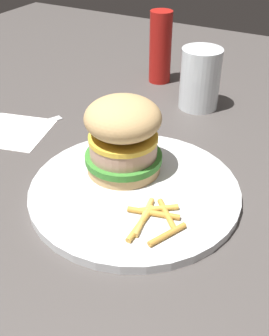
{
  "coord_description": "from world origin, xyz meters",
  "views": [
    {
      "loc": [
        -0.35,
        -0.22,
        0.34
      ],
      "look_at": [
        0.03,
        -0.01,
        0.04
      ],
      "focal_mm": 44.34,
      "sensor_mm": 36.0,
      "label": 1
    }
  ],
  "objects_px": {
    "ketchup_bottle": "(160,47)",
    "fork": "(13,130)",
    "plate": "(134,190)",
    "fries_pile": "(154,218)",
    "drink_glass": "(200,83)",
    "sandwich": "(123,136)",
    "napkin": "(14,131)"
  },
  "relations": [
    {
      "from": "ketchup_bottle",
      "to": "fork",
      "type": "bearing_deg",
      "value": 159.05
    },
    {
      "from": "plate",
      "to": "ketchup_bottle",
      "type": "relative_size",
      "value": 1.96
    },
    {
      "from": "fork",
      "to": "fries_pile",
      "type": "bearing_deg",
      "value": -107.23
    },
    {
      "from": "drink_glass",
      "to": "sandwich",
      "type": "bearing_deg",
      "value": 177.78
    },
    {
      "from": "sandwich",
      "to": "fork",
      "type": "bearing_deg",
      "value": 85.06
    },
    {
      "from": "napkin",
      "to": "drink_glass",
      "type": "relative_size",
      "value": 1.02
    },
    {
      "from": "napkin",
      "to": "ketchup_bottle",
      "type": "distance_m",
      "value": 0.34
    },
    {
      "from": "sandwich",
      "to": "drink_glass",
      "type": "relative_size",
      "value": 0.98
    },
    {
      "from": "plate",
      "to": "drink_glass",
      "type": "distance_m",
      "value": 0.29
    },
    {
      "from": "napkin",
      "to": "drink_glass",
      "type": "xyz_separation_m",
      "value": [
        0.24,
        -0.23,
        0.05
      ]
    },
    {
      "from": "ketchup_bottle",
      "to": "sandwich",
      "type": "bearing_deg",
      "value": -162.43
    },
    {
      "from": "drink_glass",
      "to": "ketchup_bottle",
      "type": "relative_size",
      "value": 0.77
    },
    {
      "from": "fries_pile",
      "to": "napkin",
      "type": "bearing_deg",
      "value": 72.49
    },
    {
      "from": "plate",
      "to": "ketchup_bottle",
      "type": "xyz_separation_m",
      "value": [
        0.36,
        0.14,
        0.06
      ]
    },
    {
      "from": "sandwich",
      "to": "napkin",
      "type": "distance_m",
      "value": 0.23
    },
    {
      "from": "drink_glass",
      "to": "fork",
      "type": "bearing_deg",
      "value": 135.43
    },
    {
      "from": "sandwich",
      "to": "plate",
      "type": "bearing_deg",
      "value": -131.5
    },
    {
      "from": "ketchup_bottle",
      "to": "drink_glass",
      "type": "bearing_deg",
      "value": -122.79
    },
    {
      "from": "fork",
      "to": "ketchup_bottle",
      "type": "height_order",
      "value": "ketchup_bottle"
    },
    {
      "from": "sandwich",
      "to": "fries_pile",
      "type": "relative_size",
      "value": 1.28
    },
    {
      "from": "plate",
      "to": "sandwich",
      "type": "height_order",
      "value": "sandwich"
    },
    {
      "from": "plate",
      "to": "fries_pile",
      "type": "height_order",
      "value": "fries_pile"
    },
    {
      "from": "plate",
      "to": "ketchup_bottle",
      "type": "distance_m",
      "value": 0.39
    },
    {
      "from": "plate",
      "to": "fries_pile",
      "type": "xyz_separation_m",
      "value": [
        -0.05,
        -0.05,
        0.01
      ]
    },
    {
      "from": "fork",
      "to": "drink_glass",
      "type": "height_order",
      "value": "drink_glass"
    },
    {
      "from": "fries_pile",
      "to": "fork",
      "type": "relative_size",
      "value": 0.51
    },
    {
      "from": "plate",
      "to": "ketchup_bottle",
      "type": "height_order",
      "value": "ketchup_bottle"
    },
    {
      "from": "fries_pile",
      "to": "napkin",
      "type": "xyz_separation_m",
      "value": [
        0.1,
        0.31,
        -0.01
      ]
    },
    {
      "from": "napkin",
      "to": "fries_pile",
      "type": "bearing_deg",
      "value": -107.51
    },
    {
      "from": "sandwich",
      "to": "fries_pile",
      "type": "bearing_deg",
      "value": -131.85
    },
    {
      "from": "drink_glass",
      "to": "ketchup_bottle",
      "type": "xyz_separation_m",
      "value": [
        0.07,
        0.11,
        0.02
      ]
    },
    {
      "from": "sandwich",
      "to": "ketchup_bottle",
      "type": "relative_size",
      "value": 0.75
    }
  ]
}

